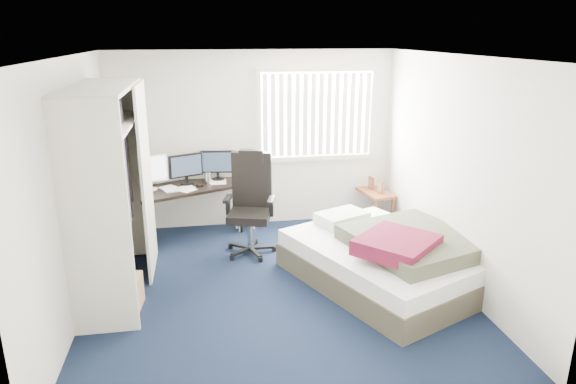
% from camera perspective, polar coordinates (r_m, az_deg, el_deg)
% --- Properties ---
extents(ground, '(4.20, 4.20, 0.00)m').
position_cam_1_polar(ground, '(5.81, -1.36, -10.60)').
color(ground, black).
rests_on(ground, ground).
extents(room_shell, '(4.20, 4.20, 4.20)m').
position_cam_1_polar(room_shell, '(5.27, -1.47, 4.06)').
color(room_shell, silver).
rests_on(room_shell, ground).
extents(window_assembly, '(1.72, 0.09, 1.32)m').
position_cam_1_polar(window_assembly, '(7.39, 3.21, 8.57)').
color(window_assembly, white).
rests_on(window_assembly, ground).
extents(closet, '(0.64, 1.84, 2.22)m').
position_cam_1_polar(closet, '(5.60, -19.06, 2.22)').
color(closet, beige).
rests_on(closet, ground).
extents(desk, '(1.61, 1.20, 1.18)m').
position_cam_1_polar(desk, '(7.12, -11.24, 0.94)').
color(desk, black).
rests_on(desk, ground).
extents(office_chair, '(0.75, 0.75, 1.31)m').
position_cam_1_polar(office_chair, '(6.58, -4.15, -2.44)').
color(office_chair, black).
rests_on(office_chair, ground).
extents(footstool, '(0.33, 0.29, 0.23)m').
position_cam_1_polar(footstool, '(7.40, -4.80, -2.84)').
color(footstool, white).
rests_on(footstool, ground).
extents(nightstand, '(0.47, 0.76, 0.66)m').
position_cam_1_polar(nightstand, '(7.71, 9.56, -0.28)').
color(nightstand, brown).
rests_on(nightstand, ground).
extents(bed, '(2.31, 2.58, 0.69)m').
position_cam_1_polar(bed, '(5.93, 11.11, -7.20)').
color(bed, '#464032').
rests_on(bed, ground).
extents(pine_box, '(0.47, 0.37, 0.33)m').
position_cam_1_polar(pine_box, '(5.63, -18.29, -10.58)').
color(pine_box, tan).
rests_on(pine_box, ground).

